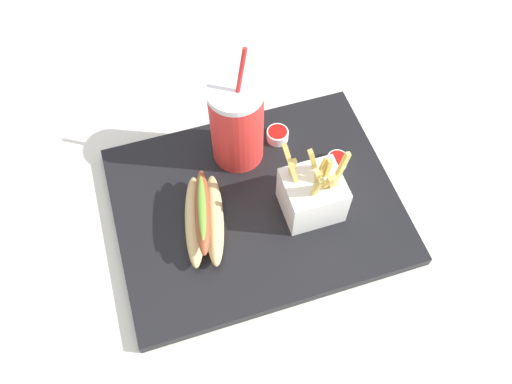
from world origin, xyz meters
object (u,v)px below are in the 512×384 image
object	(u,v)px
soda_cup	(239,123)
ketchup_cup_1	(278,135)
hot_dog_1	(204,218)
fries_basket	(313,194)
ketchup_cup_2	(337,160)

from	to	relation	value
soda_cup	ketchup_cup_1	world-z (taller)	soda_cup
hot_dog_1	ketchup_cup_1	distance (m)	0.21
soda_cup	fries_basket	bearing A→B (deg)	-61.24
soda_cup	ketchup_cup_1	size ratio (longest dim) A/B	6.05
fries_basket	ketchup_cup_1	size ratio (longest dim) A/B	3.84
ketchup_cup_1	fries_basket	bearing A→B (deg)	-87.59
hot_dog_1	ketchup_cup_1	xyz separation A→B (m)	(0.16, 0.13, -0.01)
fries_basket	hot_dog_1	bearing A→B (deg)	173.18
soda_cup	hot_dog_1	world-z (taller)	soda_cup
fries_basket	ketchup_cup_2	bearing A→B (deg)	42.41
soda_cup	fries_basket	xyz separation A→B (m)	(0.08, -0.14, -0.04)
fries_basket	ketchup_cup_1	xyz separation A→B (m)	(-0.01, 0.15, -0.03)
fries_basket	ketchup_cup_1	bearing A→B (deg)	92.41
hot_dog_1	ketchup_cup_2	size ratio (longest dim) A/B	4.81
soda_cup	ketchup_cup_2	bearing A→B (deg)	-25.89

